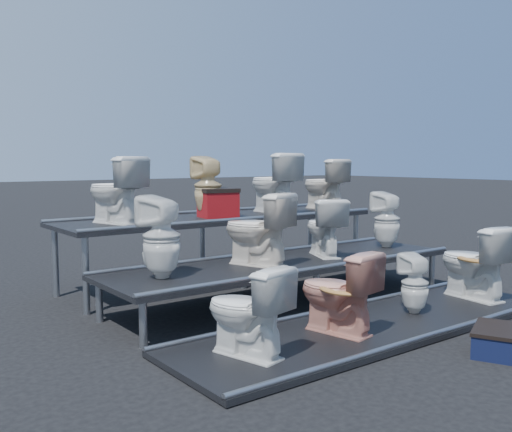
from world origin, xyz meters
TOP-DOWN VIEW (x-y plane):
  - ground at (0.00, 0.00)m, footprint 80.00×80.00m
  - tier_front at (0.00, -1.30)m, footprint 4.20×1.20m
  - tier_mid at (0.00, 0.00)m, footprint 4.20×1.20m
  - tier_back at (0.00, 1.30)m, footprint 4.20×1.20m
  - toilet_0 at (-1.51, -1.30)m, footprint 0.56×0.78m
  - toilet_1 at (-0.52, -1.30)m, footprint 0.53×0.78m
  - toilet_2 at (0.56, -1.30)m, footprint 0.33×0.33m
  - toilet_3 at (1.58, -1.30)m, footprint 0.55×0.85m
  - toilet_4 at (-1.55, 0.00)m, footprint 0.47×0.48m
  - toilet_5 at (-0.42, 0.00)m, footprint 0.65×0.86m
  - toilet_6 at (0.56, 0.00)m, footprint 0.61×0.76m
  - toilet_7 at (1.67, 0.00)m, footprint 0.33×0.34m
  - toilet_8 at (-1.44, 1.30)m, footprint 0.61×0.83m
  - toilet_9 at (-0.21, 1.30)m, footprint 0.36×0.36m
  - toilet_10 at (0.85, 1.30)m, footprint 0.45×0.79m
  - toilet_11 at (1.80, 1.30)m, footprint 0.43×0.73m
  - red_crate at (-0.12, 1.20)m, footprint 0.49×0.41m
  - step_stool at (0.25, -2.34)m, footprint 0.60×0.50m

SIDE VIEW (x-z plane):
  - ground at x=0.00m, z-range 0.00..0.00m
  - tier_front at x=0.00m, z-range 0.00..0.06m
  - step_stool at x=0.25m, z-range 0.00..0.19m
  - tier_mid at x=0.00m, z-range 0.00..0.46m
  - toilet_2 at x=0.56m, z-range 0.06..0.66m
  - toilet_0 at x=-1.51m, z-range 0.06..0.78m
  - toilet_1 at x=-0.52m, z-range 0.06..0.79m
  - tier_back at x=0.00m, z-range 0.00..0.86m
  - toilet_3 at x=1.58m, z-range 0.06..0.87m
  - toilet_6 at x=0.56m, z-range 0.46..1.14m
  - toilet_7 at x=1.67m, z-range 0.46..1.18m
  - toilet_5 at x=-0.42m, z-range 0.46..1.23m
  - toilet_4 at x=-1.55m, z-range 0.46..1.25m
  - red_crate at x=-0.12m, z-range 0.86..1.17m
  - toilet_11 at x=1.80m, z-range 0.86..1.59m
  - toilet_8 at x=-1.44m, z-range 0.86..1.62m
  - toilet_9 at x=-0.21m, z-range 0.86..1.63m
  - toilet_10 at x=0.85m, z-range 0.86..1.67m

